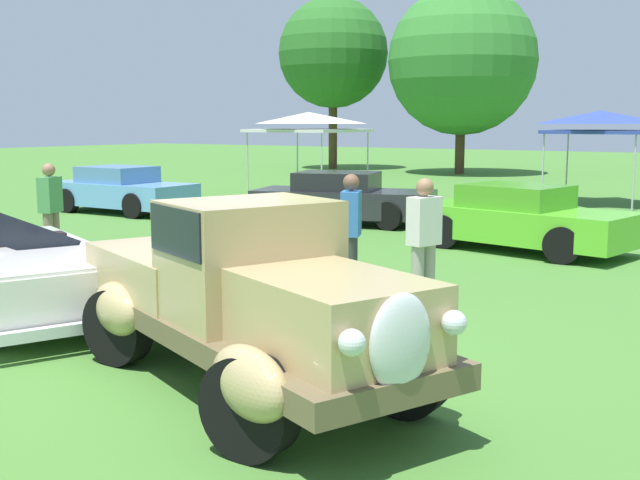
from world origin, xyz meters
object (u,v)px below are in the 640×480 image
(show_car_charcoal, at_px, (342,199))
(spectator_between_cars, at_px, (351,232))
(show_car_skyblue, at_px, (121,190))
(spectator_by_row, at_px, (424,241))
(show_car_lime, at_px, (520,219))
(canopy_tent_left_field, at_px, (309,121))
(canopy_tent_center_field, at_px, (601,121))
(neighbor_convertible, at_px, (27,270))
(spectator_far_side, at_px, (51,209))
(feature_pickup_truck, at_px, (245,293))

(show_car_charcoal, xyz_separation_m, spectator_between_cars, (4.17, -6.64, 0.31))
(show_car_skyblue, relative_size, spectator_by_row, 2.38)
(show_car_skyblue, height_order, show_car_lime, same)
(spectator_between_cars, bearing_deg, canopy_tent_left_field, 125.75)
(canopy_tent_left_field, relative_size, canopy_tent_center_field, 1.18)
(show_car_charcoal, distance_m, spectator_between_cars, 7.85)
(canopy_tent_center_field, bearing_deg, neighbor_convertible, -98.35)
(neighbor_convertible, xyz_separation_m, spectator_far_side, (-2.88, 2.64, 0.34))
(feature_pickup_truck, xyz_separation_m, spectator_far_side, (-6.74, 3.23, 0.05))
(show_car_skyblue, xyz_separation_m, show_car_charcoal, (6.14, 1.18, 0.00))
(show_car_charcoal, height_order, canopy_tent_left_field, canopy_tent_left_field)
(canopy_tent_left_field, bearing_deg, show_car_skyblue, -97.62)
(neighbor_convertible, relative_size, show_car_lime, 1.05)
(neighbor_convertible, bearing_deg, spectator_by_row, 35.43)
(canopy_tent_left_field, bearing_deg, canopy_tent_center_field, 9.63)
(show_car_charcoal, distance_m, canopy_tent_left_field, 8.32)
(show_car_skyblue, relative_size, spectator_between_cars, 2.38)
(show_car_charcoal, height_order, spectator_between_cars, spectator_between_cars)
(spectator_by_row, height_order, canopy_tent_left_field, canopy_tent_left_field)
(neighbor_convertible, height_order, show_car_charcoal, neighbor_convertible)
(spectator_between_cars, xyz_separation_m, canopy_tent_left_field, (-9.31, 12.93, 1.51))
(feature_pickup_truck, distance_m, spectator_by_row, 3.42)
(show_car_skyblue, bearing_deg, spectator_by_row, -26.24)
(neighbor_convertible, xyz_separation_m, show_car_charcoal, (-1.36, 9.67, 0.02))
(feature_pickup_truck, relative_size, neighbor_convertible, 1.04)
(show_car_skyblue, xyz_separation_m, spectator_far_side, (4.62, -5.85, 0.31))
(spectator_by_row, bearing_deg, spectator_far_side, -178.39)
(spectator_far_side, bearing_deg, canopy_tent_center_field, 69.86)
(show_car_lime, xyz_separation_m, spectator_far_side, (-6.30, -5.54, 0.31))
(feature_pickup_truck, relative_size, show_car_charcoal, 1.04)
(show_car_charcoal, distance_m, spectator_far_side, 7.20)
(show_car_lime, relative_size, canopy_tent_center_field, 1.55)
(show_car_lime, bearing_deg, neighbor_convertible, -112.70)
(neighbor_convertible, xyz_separation_m, spectator_by_row, (3.98, 2.83, 0.34))
(show_car_lime, height_order, spectator_between_cars, spectator_between_cars)
(feature_pickup_truck, height_order, show_car_lime, feature_pickup_truck)
(feature_pickup_truck, height_order, show_car_charcoal, feature_pickup_truck)
(neighbor_convertible, distance_m, spectator_far_side, 3.92)
(spectator_by_row, bearing_deg, show_car_lime, 95.99)
(show_car_lime, bearing_deg, spectator_far_side, -138.70)
(spectator_far_side, bearing_deg, show_car_lime, 41.30)
(neighbor_convertible, height_order, spectator_far_side, spectator_far_side)
(show_car_skyblue, xyz_separation_m, show_car_lime, (10.92, -0.32, 0.00))
(show_car_charcoal, bearing_deg, feature_pickup_truck, -63.04)
(show_car_charcoal, bearing_deg, spectator_by_row, -52.01)
(feature_pickup_truck, relative_size, show_car_skyblue, 1.16)
(feature_pickup_truck, xyz_separation_m, spectator_by_row, (0.12, 3.42, 0.05))
(neighbor_convertible, bearing_deg, show_car_skyblue, 131.46)
(spectator_far_side, bearing_deg, feature_pickup_truck, -25.59)
(spectator_far_side, bearing_deg, spectator_by_row, 1.61)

